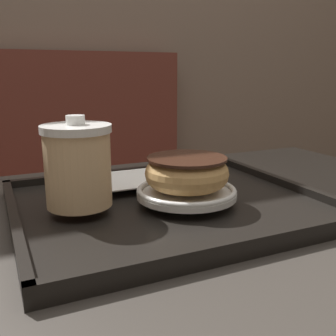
% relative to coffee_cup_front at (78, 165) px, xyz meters
% --- Properties ---
extents(booth_bench, '(1.24, 0.44, 1.00)m').
position_rel_coffee_cup_front_xyz_m(booth_bench, '(-0.01, 0.85, -0.49)').
color(booth_bench, brown).
rests_on(booth_bench, ground_plane).
extents(cafe_table, '(0.96, 0.65, 0.73)m').
position_rel_coffee_cup_front_xyz_m(cafe_table, '(0.17, -0.02, -0.24)').
color(cafe_table, '#38332D').
rests_on(cafe_table, ground_plane).
extents(serving_tray, '(0.44, 0.37, 0.02)m').
position_rel_coffee_cup_front_xyz_m(serving_tray, '(0.13, -0.01, -0.07)').
color(serving_tray, black).
rests_on(serving_tray, cafe_table).
extents(napkin_paper, '(0.14, 0.12, 0.00)m').
position_rel_coffee_cup_front_xyz_m(napkin_paper, '(0.11, 0.09, -0.05)').
color(napkin_paper, white).
rests_on(napkin_paper, serving_tray).
extents(coffee_cup_front, '(0.09, 0.09, 0.12)m').
position_rel_coffee_cup_front_xyz_m(coffee_cup_front, '(0.00, 0.00, 0.00)').
color(coffee_cup_front, '#E0B784').
rests_on(coffee_cup_front, serving_tray).
extents(plate_with_chocolate_donut, '(0.14, 0.14, 0.01)m').
position_rel_coffee_cup_front_xyz_m(plate_with_chocolate_donut, '(0.15, -0.03, -0.05)').
color(plate_with_chocolate_donut, white).
rests_on(plate_with_chocolate_donut, serving_tray).
extents(donut_chocolate_glazed, '(0.12, 0.12, 0.04)m').
position_rel_coffee_cup_front_xyz_m(donut_chocolate_glazed, '(0.15, -0.03, -0.02)').
color(donut_chocolate_glazed, tan).
rests_on(donut_chocolate_glazed, plate_with_chocolate_donut).
extents(spoon, '(0.06, 0.15, 0.01)m').
position_rel_coffee_cup_front_xyz_m(spoon, '(0.22, 0.14, -0.05)').
color(spoon, silver).
rests_on(spoon, serving_tray).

